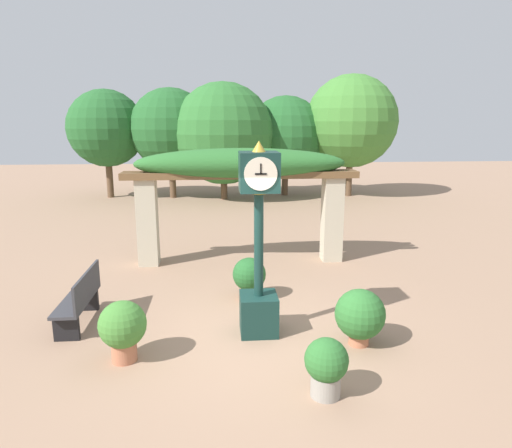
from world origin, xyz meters
name	(u,v)px	position (x,y,z in m)	size (l,w,h in m)	color
ground_plane	(255,337)	(0.00, 0.00, 0.00)	(60.00, 60.00, 0.00)	#9E7A60
pedestal_clock	(259,245)	(0.08, 0.18, 1.43)	(0.58, 0.62, 3.00)	#14332D
pergola	(241,175)	(0.00, 3.89, 2.09)	(5.36, 1.05, 2.68)	#BCB299
potted_plant_near_left	(326,365)	(0.73, -1.60, 0.41)	(0.54, 0.54, 0.75)	gray
potted_plant_near_right	(249,276)	(0.03, 1.60, 0.44)	(0.62, 0.62, 0.79)	#B26B4C
potted_plant_far_left	(123,327)	(-1.87, -0.54, 0.50)	(0.66, 0.66, 0.87)	#B26B4C
potted_plant_far_right	(360,315)	(1.54, -0.35, 0.47)	(0.75, 0.75, 0.86)	#B26B4C
park_bench	(80,299)	(-2.81, 0.72, 0.43)	(0.42, 1.44, 0.89)	#38383D
tree_line	(242,130)	(0.54, 13.38, 2.92)	(14.16, 4.79, 5.26)	brown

